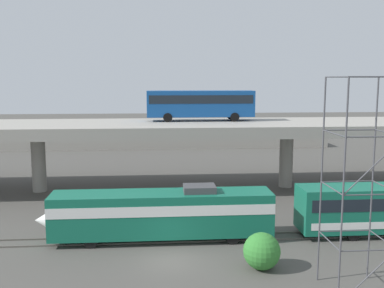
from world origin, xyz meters
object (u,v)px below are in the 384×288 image
Objects in this scene: transit_bus_on_overpass at (200,103)px; train_locomotive at (151,212)px; parked_car_4 at (262,130)px; parked_car_3 at (115,131)px; parked_car_6 at (28,133)px; parked_car_1 at (126,133)px; scaffolding_tower at (360,181)px; parked_car_2 at (178,131)px; parked_car_7 at (143,130)px; parked_car_0 at (168,129)px; parked_car_5 at (205,130)px.

train_locomotive is at bearing 73.12° from transit_bus_on_overpass.
parked_car_3 is at bearing -2.06° from parked_car_4.
parked_car_6 is (-22.30, 48.35, 0.32)m from train_locomotive.
parked_car_1 is at bearing -83.91° from train_locomotive.
scaffolding_tower is 59.82m from parked_car_4.
parked_car_6 is at bearing 1.96° from parked_car_4.
parked_car_6 is (-27.69, 30.57, -6.93)m from transit_bus_on_overpass.
parked_car_2 is (-7.41, 58.42, -4.00)m from scaffolding_tower.
scaffolding_tower is 2.80× the size of parked_car_2.
parked_car_3 and parked_car_4 have the same top height.
scaffolding_tower is 62.68m from parked_car_7.
scaffolding_tower is at bearing 81.79° from parked_car_4.
parked_car_1 is 1.11× the size of parked_car_6.
train_locomotive is at bearing 96.09° from parked_car_1.
scaffolding_tower is 2.93× the size of parked_car_6.
parked_car_4 is 0.94× the size of parked_car_7.
parked_car_1 is 1.02× the size of parked_car_7.
train_locomotive is 3.87× the size of parked_car_0.
parked_car_3 is 0.99× the size of parked_car_6.
parked_car_1 is at bearing -173.95° from parked_car_2.
parked_car_2 is 0.97× the size of parked_car_7.
transit_bus_on_overpass is at bearing -87.97° from parked_car_2.
train_locomotive is 4.25× the size of parked_car_5.
parked_car_3 is 16.77m from parked_car_5.
parked_car_3 is at bearing -68.92° from transit_bus_on_overpass.
train_locomotive is 4.12× the size of parked_car_4.
parked_car_3 is (-11.62, 1.65, -0.00)m from parked_car_2.
parked_car_5 is 11.71m from parked_car_7.
scaffolding_tower is 63.38m from parked_car_0.
parked_car_6 is at bearing -178.27° from parked_car_2.
parked_car_1 is 3.44m from parked_car_3.
parked_car_1 and parked_car_5 have the same top height.
parked_car_5 is at bearing -4.53° from parked_car_4.
parked_car_0 is 1.09× the size of parked_car_3.
parked_car_0 is at bearing 112.18° from parked_car_2.
parked_car_2 is at bearing 158.52° from parked_car_7.
scaffolding_tower is at bearing -81.72° from parked_car_0.
scaffolding_tower reaches higher than parked_car_2.
scaffolding_tower is 67.02m from parked_car_6.
parked_car_4 is 42.54m from parked_car_6.
parked_car_3 and parked_car_5 have the same top height.
parked_car_7 is at bearing -161.43° from parked_car_0.
parked_car_3 is at bearing 179.53° from parked_car_5.
parked_car_0 is 1.07× the size of parked_car_4.
parked_car_4 is 10.82m from parked_car_5.
parked_car_7 is at bearing -129.21° from parked_car_1.
parked_car_0 is (-9.11, 62.60, -4.00)m from scaffolding_tower.
parked_car_4 is at bearing -4.53° from parked_car_5.
train_locomotive reaches higher than parked_car_0.
parked_car_6 is (-17.17, 0.20, -0.00)m from parked_car_1.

